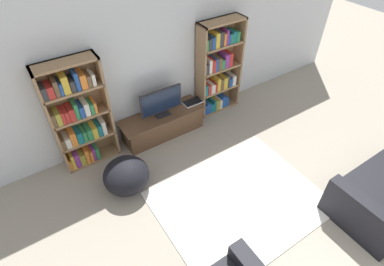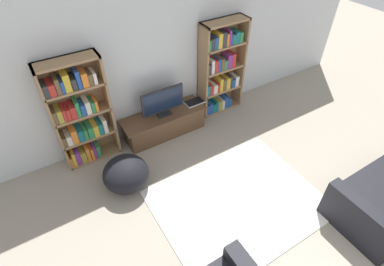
{
  "view_description": "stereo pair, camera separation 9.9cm",
  "coord_description": "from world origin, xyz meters",
  "px_view_note": "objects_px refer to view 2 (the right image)",
  "views": [
    {
      "loc": [
        -1.77,
        0.28,
        3.57
      ],
      "look_at": [
        0.0,
        2.99,
        0.7
      ],
      "focal_mm": 28.0,
      "sensor_mm": 36.0,
      "label": 1
    },
    {
      "loc": [
        -1.69,
        0.23,
        3.57
      ],
      "look_at": [
        0.0,
        2.99,
        0.7
      ],
      "focal_mm": 28.0,
      "sensor_mm": 36.0,
      "label": 2
    }
  ],
  "objects_px": {
    "bookshelf_right": "(220,70)",
    "bookshelf_left": "(79,115)",
    "television": "(163,102)",
    "beanbag_ottoman": "(126,174)",
    "tv_stand": "(164,123)",
    "laptop": "(194,102)"
  },
  "relations": [
    {
      "from": "bookshelf_right",
      "to": "tv_stand",
      "type": "bearing_deg",
      "value": -174.29
    },
    {
      "from": "television",
      "to": "beanbag_ottoman",
      "type": "xyz_separation_m",
      "value": [
        -1.02,
        -0.75,
        -0.44
      ]
    },
    {
      "from": "laptop",
      "to": "beanbag_ottoman",
      "type": "relative_size",
      "value": 0.52
    },
    {
      "from": "bookshelf_right",
      "to": "beanbag_ottoman",
      "type": "distance_m",
      "value": 2.5
    },
    {
      "from": "bookshelf_left",
      "to": "tv_stand",
      "type": "bearing_deg",
      "value": -5.5
    },
    {
      "from": "television",
      "to": "beanbag_ottoman",
      "type": "height_order",
      "value": "television"
    },
    {
      "from": "bookshelf_left",
      "to": "beanbag_ottoman",
      "type": "xyz_separation_m",
      "value": [
        0.27,
        -0.89,
        -0.61
      ]
    },
    {
      "from": "television",
      "to": "beanbag_ottoman",
      "type": "relative_size",
      "value": 1.12
    },
    {
      "from": "tv_stand",
      "to": "beanbag_ottoman",
      "type": "relative_size",
      "value": 2.23
    },
    {
      "from": "bookshelf_left",
      "to": "laptop",
      "type": "distance_m",
      "value": 1.97
    },
    {
      "from": "laptop",
      "to": "tv_stand",
      "type": "bearing_deg",
      "value": -179.99
    },
    {
      "from": "laptop",
      "to": "bookshelf_right",
      "type": "bearing_deg",
      "value": 11.41
    },
    {
      "from": "bookshelf_right",
      "to": "television",
      "type": "xyz_separation_m",
      "value": [
        -1.23,
        -0.14,
        -0.16
      ]
    },
    {
      "from": "bookshelf_right",
      "to": "bookshelf_left",
      "type": "bearing_deg",
      "value": 179.97
    },
    {
      "from": "television",
      "to": "tv_stand",
      "type": "bearing_deg",
      "value": 90.0
    },
    {
      "from": "bookshelf_left",
      "to": "tv_stand",
      "type": "xyz_separation_m",
      "value": [
        1.29,
        -0.12,
        -0.64
      ]
    },
    {
      "from": "tv_stand",
      "to": "television",
      "type": "distance_m",
      "value": 0.48
    },
    {
      "from": "bookshelf_right",
      "to": "beanbag_ottoman",
      "type": "relative_size",
      "value": 2.63
    },
    {
      "from": "tv_stand",
      "to": "laptop",
      "type": "bearing_deg",
      "value": 0.01
    },
    {
      "from": "television",
      "to": "bookshelf_right",
      "type": "bearing_deg",
      "value": 6.31
    },
    {
      "from": "television",
      "to": "laptop",
      "type": "xyz_separation_m",
      "value": [
        0.62,
        0.01,
        -0.25
      ]
    },
    {
      "from": "bookshelf_left",
      "to": "tv_stand",
      "type": "height_order",
      "value": "bookshelf_left"
    }
  ]
}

